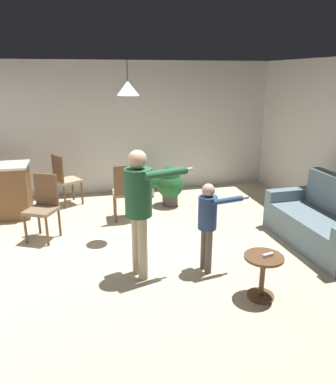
{
  "coord_description": "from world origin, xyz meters",
  "views": [
    {
      "loc": [
        -0.88,
        -4.54,
        2.45
      ],
      "look_at": [
        0.15,
        -0.17,
        1.0
      ],
      "focal_mm": 34.5,
      "sensor_mm": 36.0,
      "label": 1
    }
  ],
  "objects": [
    {
      "name": "ground",
      "position": [
        0.0,
        0.0,
        0.0
      ],
      "size": [
        7.68,
        7.68,
        0.0
      ],
      "primitive_type": "plane",
      "color": "beige"
    },
    {
      "name": "wall_back",
      "position": [
        0.0,
        3.2,
        1.35
      ],
      "size": [
        6.4,
        0.1,
        2.7
      ],
      "primitive_type": "cube",
      "color": "silver",
      "rests_on": "ground"
    },
    {
      "name": "couch_floral",
      "position": [
        2.51,
        -0.17,
        0.33
      ],
      "size": [
        0.9,
        1.83,
        1.0
      ],
      "rotation": [
        0.0,
        0.0,
        1.6
      ],
      "color": "slate",
      "rests_on": "ground"
    },
    {
      "name": "side_table_by_couch",
      "position": [
        1.0,
        -1.22,
        0.33
      ],
      "size": [
        0.44,
        0.44,
        0.52
      ],
      "color": "brown",
      "rests_on": "ground"
    },
    {
      "name": "person_adult",
      "position": [
        -0.26,
        -0.43,
        1.0
      ],
      "size": [
        0.83,
        0.45,
        1.62
      ],
      "rotation": [
        0.0,
        0.0,
        -1.27
      ],
      "color": "tan",
      "rests_on": "ground"
    },
    {
      "name": "person_child",
      "position": [
        0.59,
        -0.5,
        0.73
      ],
      "size": [
        0.63,
        0.34,
        1.18
      ],
      "rotation": [
        0.0,
        0.0,
        -1.39
      ],
      "color": "#60564C",
      "rests_on": "ground"
    },
    {
      "name": "dining_chair_by_counter",
      "position": [
        -1.51,
        1.03,
        0.55
      ],
      "size": [
        0.56,
        0.56,
        1.0
      ],
      "rotation": [
        0.0,
        0.0,
        2.67
      ],
      "color": "brown",
      "rests_on": "ground"
    },
    {
      "name": "dining_chair_near_wall",
      "position": [
        -1.25,
        2.51,
        0.55
      ],
      "size": [
        0.57,
        0.57,
        1.0
      ],
      "rotation": [
        0.0,
        0.0,
        5.21
      ],
      "color": "brown",
      "rests_on": "ground"
    },
    {
      "name": "dining_chair_centre_back",
      "position": [
        -0.22,
        1.47,
        0.55
      ],
      "size": [
        0.43,
        0.43,
        1.0
      ],
      "rotation": [
        0.0,
        0.0,
        6.25
      ],
      "color": "brown",
      "rests_on": "ground"
    },
    {
      "name": "potted_plant_corner",
      "position": [
        0.4,
        2.7,
        0.35
      ],
      "size": [
        0.41,
        0.41,
        0.63
      ],
      "color": "#B7B2AD",
      "rests_on": "ground"
    },
    {
      "name": "potted_plant_by_wall",
      "position": [
        0.71,
        2.03,
        0.43
      ],
      "size": [
        0.51,
        0.51,
        0.79
      ],
      "color": "#4C4742",
      "rests_on": "ground"
    },
    {
      "name": "spare_remote_on_table",
      "position": [
        1.04,
        -1.24,
        0.54
      ],
      "size": [
        0.13,
        0.06,
        0.04
      ],
      "primitive_type": "cube",
      "rotation": [
        0.0,
        0.0,
        1.79
      ],
      "color": "white",
      "rests_on": "side_table_by_couch"
    },
    {
      "name": "ceiling_light_pendant",
      "position": [
        -0.2,
        0.8,
        2.25
      ],
      "size": [
        0.32,
        0.32,
        0.55
      ],
      "color": "silver"
    }
  ]
}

